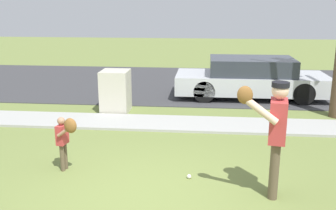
# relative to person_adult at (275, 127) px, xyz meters

# --- Properties ---
(ground_plane) EXTENTS (48.00, 48.00, 0.00)m
(ground_plane) POSITION_rel_person_adult_xyz_m (-1.92, 3.33, -1.11)
(ground_plane) COLOR olive
(sidewalk_strip) EXTENTS (36.00, 1.20, 0.06)m
(sidewalk_strip) POSITION_rel_person_adult_xyz_m (-1.92, 3.43, -1.08)
(sidewalk_strip) COLOR #A3A39E
(sidewalk_strip) RESTS_ON ground
(road_surface) EXTENTS (36.00, 6.80, 0.02)m
(road_surface) POSITION_rel_person_adult_xyz_m (-1.92, 8.43, -1.10)
(road_surface) COLOR #38383A
(road_surface) RESTS_ON ground
(person_adult) EXTENTS (0.79, 0.63, 1.78)m
(person_adult) POSITION_rel_person_adult_xyz_m (0.00, 0.00, 0.00)
(person_adult) COLOR brown
(person_adult) RESTS_ON ground
(person_child) EXTENTS (0.44, 0.45, 1.02)m
(person_child) POSITION_rel_person_adult_xyz_m (-3.41, 0.57, -0.45)
(person_child) COLOR brown
(person_child) RESTS_ON ground
(baseball) EXTENTS (0.07, 0.07, 0.07)m
(baseball) POSITION_rel_person_adult_xyz_m (-1.26, 0.48, -1.07)
(baseball) COLOR white
(baseball) RESTS_ON ground
(utility_cabinet) EXTENTS (0.73, 0.77, 1.13)m
(utility_cabinet) POSITION_rel_person_adult_xyz_m (-3.44, 4.46, -0.55)
(utility_cabinet) COLOR beige
(utility_cabinet) RESTS_ON ground
(parked_sedan_silver) EXTENTS (4.60, 1.80, 1.23)m
(parked_sedan_silver) POSITION_rel_person_adult_xyz_m (0.38, 6.43, -0.49)
(parked_sedan_silver) COLOR silver
(parked_sedan_silver) RESTS_ON road_surface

